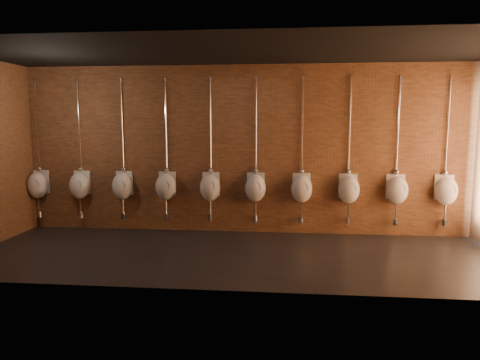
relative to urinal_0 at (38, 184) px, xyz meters
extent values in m
plane|color=black|center=(4.09, -1.36, -0.90)|extent=(8.50, 8.50, 0.00)
cube|color=black|center=(4.09, -1.36, 2.30)|extent=(8.50, 3.00, 0.04)
cube|color=brown|center=(4.09, 0.14, 0.70)|extent=(8.50, 0.04, 3.20)
cube|color=brown|center=(4.09, -2.86, 0.70)|extent=(8.50, 0.04, 3.20)
ellipsoid|color=white|center=(0.00, -0.01, -0.02)|extent=(0.43, 0.38, 0.52)
cube|color=white|center=(0.00, 0.12, 0.04)|extent=(0.34, 0.07, 0.47)
cylinder|color=#A4A4A4|center=(0.00, -0.14, 0.02)|extent=(0.23, 0.04, 0.23)
cylinder|color=silver|center=(0.00, 0.10, 1.15)|extent=(0.03, 0.03, 1.80)
sphere|color=silver|center=(0.00, 0.09, 0.31)|extent=(0.09, 0.09, 0.09)
cylinder|color=silver|center=(0.00, 0.10, 2.05)|extent=(0.06, 0.06, 0.01)
cylinder|color=silver|center=(0.00, -0.01, -0.38)|extent=(0.04, 0.04, 0.32)
cylinder|color=silver|center=(0.00, -0.01, -0.60)|extent=(0.09, 0.09, 0.13)
cylinder|color=silver|center=(0.00, 0.07, -0.60)|extent=(0.04, 0.17, 0.04)
ellipsoid|color=white|center=(0.87, -0.01, -0.02)|extent=(0.43, 0.38, 0.52)
cube|color=white|center=(0.87, 0.12, 0.04)|extent=(0.34, 0.07, 0.47)
cylinder|color=#A4A4A4|center=(0.87, -0.14, 0.02)|extent=(0.23, 0.04, 0.23)
cylinder|color=silver|center=(0.87, 0.10, 1.15)|extent=(0.03, 0.03, 1.80)
sphere|color=silver|center=(0.87, 0.09, 0.31)|extent=(0.09, 0.09, 0.09)
cylinder|color=silver|center=(0.87, 0.10, 2.05)|extent=(0.06, 0.06, 0.01)
cylinder|color=silver|center=(0.87, -0.01, -0.38)|extent=(0.04, 0.04, 0.32)
cylinder|color=silver|center=(0.87, -0.01, -0.60)|extent=(0.09, 0.09, 0.13)
cylinder|color=silver|center=(0.87, 0.07, -0.60)|extent=(0.04, 0.17, 0.04)
ellipsoid|color=white|center=(1.74, -0.01, -0.02)|extent=(0.43, 0.38, 0.52)
cube|color=white|center=(1.74, 0.12, 0.04)|extent=(0.34, 0.07, 0.47)
cylinder|color=#A4A4A4|center=(1.74, -0.14, 0.02)|extent=(0.23, 0.04, 0.23)
cylinder|color=silver|center=(1.74, 0.10, 1.15)|extent=(0.03, 0.03, 1.80)
sphere|color=silver|center=(1.74, 0.09, 0.31)|extent=(0.09, 0.09, 0.09)
cylinder|color=silver|center=(1.74, 0.10, 2.05)|extent=(0.06, 0.06, 0.01)
cylinder|color=silver|center=(1.74, -0.01, -0.38)|extent=(0.04, 0.04, 0.32)
cylinder|color=silver|center=(1.74, -0.01, -0.60)|extent=(0.09, 0.09, 0.13)
cylinder|color=silver|center=(1.74, 0.07, -0.60)|extent=(0.04, 0.17, 0.04)
ellipsoid|color=white|center=(2.61, -0.01, -0.02)|extent=(0.43, 0.38, 0.52)
cube|color=white|center=(2.61, 0.12, 0.04)|extent=(0.34, 0.07, 0.47)
cylinder|color=#A4A4A4|center=(2.61, -0.14, 0.02)|extent=(0.23, 0.04, 0.23)
cylinder|color=silver|center=(2.61, 0.10, 1.15)|extent=(0.03, 0.03, 1.80)
sphere|color=silver|center=(2.61, 0.09, 0.31)|extent=(0.09, 0.09, 0.09)
cylinder|color=silver|center=(2.61, 0.10, 2.05)|extent=(0.06, 0.06, 0.01)
cylinder|color=silver|center=(2.61, -0.01, -0.38)|extent=(0.04, 0.04, 0.32)
cylinder|color=silver|center=(2.61, -0.01, -0.60)|extent=(0.09, 0.09, 0.13)
cylinder|color=silver|center=(2.61, 0.07, -0.60)|extent=(0.04, 0.17, 0.04)
ellipsoid|color=white|center=(3.48, -0.01, -0.02)|extent=(0.43, 0.38, 0.52)
cube|color=white|center=(3.48, 0.12, 0.04)|extent=(0.34, 0.07, 0.47)
cylinder|color=#A4A4A4|center=(3.48, -0.14, 0.02)|extent=(0.23, 0.04, 0.23)
cylinder|color=silver|center=(3.48, 0.10, 1.15)|extent=(0.03, 0.03, 1.80)
sphere|color=silver|center=(3.48, 0.09, 0.31)|extent=(0.09, 0.09, 0.09)
cylinder|color=silver|center=(3.48, 0.10, 2.05)|extent=(0.06, 0.06, 0.01)
cylinder|color=silver|center=(3.48, -0.01, -0.38)|extent=(0.04, 0.04, 0.32)
cylinder|color=silver|center=(3.48, -0.01, -0.60)|extent=(0.09, 0.09, 0.13)
cylinder|color=silver|center=(3.48, 0.07, -0.60)|extent=(0.04, 0.17, 0.04)
ellipsoid|color=white|center=(4.35, -0.01, -0.02)|extent=(0.43, 0.38, 0.52)
cube|color=white|center=(4.35, 0.12, 0.04)|extent=(0.34, 0.07, 0.47)
cylinder|color=#A4A4A4|center=(4.35, -0.14, 0.02)|extent=(0.23, 0.04, 0.23)
cylinder|color=silver|center=(4.35, 0.10, 1.15)|extent=(0.03, 0.03, 1.80)
sphere|color=silver|center=(4.35, 0.09, 0.31)|extent=(0.09, 0.09, 0.09)
cylinder|color=silver|center=(4.35, 0.10, 2.05)|extent=(0.06, 0.06, 0.01)
cylinder|color=silver|center=(4.35, -0.01, -0.38)|extent=(0.04, 0.04, 0.32)
cylinder|color=silver|center=(4.35, -0.01, -0.60)|extent=(0.09, 0.09, 0.13)
cylinder|color=silver|center=(4.35, 0.07, -0.60)|extent=(0.04, 0.17, 0.04)
ellipsoid|color=white|center=(5.22, -0.01, -0.02)|extent=(0.43, 0.38, 0.52)
cube|color=white|center=(5.22, 0.12, 0.04)|extent=(0.34, 0.07, 0.47)
cylinder|color=#A4A4A4|center=(5.22, -0.14, 0.02)|extent=(0.23, 0.04, 0.23)
cylinder|color=silver|center=(5.22, 0.10, 1.15)|extent=(0.03, 0.03, 1.80)
sphere|color=silver|center=(5.22, 0.09, 0.31)|extent=(0.09, 0.09, 0.09)
cylinder|color=silver|center=(5.22, 0.10, 2.05)|extent=(0.06, 0.06, 0.01)
cylinder|color=silver|center=(5.22, -0.01, -0.38)|extent=(0.04, 0.04, 0.32)
cylinder|color=silver|center=(5.22, -0.01, -0.60)|extent=(0.09, 0.09, 0.13)
cylinder|color=silver|center=(5.22, 0.07, -0.60)|extent=(0.04, 0.17, 0.04)
ellipsoid|color=white|center=(6.08, -0.01, -0.02)|extent=(0.43, 0.38, 0.52)
cube|color=white|center=(6.08, 0.12, 0.04)|extent=(0.34, 0.07, 0.47)
cylinder|color=#A4A4A4|center=(6.08, -0.14, 0.02)|extent=(0.23, 0.04, 0.23)
cylinder|color=silver|center=(6.08, 0.10, 1.15)|extent=(0.03, 0.03, 1.80)
sphere|color=silver|center=(6.08, 0.09, 0.31)|extent=(0.09, 0.09, 0.09)
cylinder|color=silver|center=(6.08, 0.10, 2.05)|extent=(0.06, 0.06, 0.01)
cylinder|color=silver|center=(6.08, -0.01, -0.38)|extent=(0.04, 0.04, 0.32)
cylinder|color=silver|center=(6.08, -0.01, -0.60)|extent=(0.09, 0.09, 0.13)
cylinder|color=silver|center=(6.08, 0.07, -0.60)|extent=(0.04, 0.17, 0.04)
ellipsoid|color=white|center=(6.95, -0.01, -0.02)|extent=(0.43, 0.38, 0.52)
cube|color=white|center=(6.95, 0.12, 0.04)|extent=(0.34, 0.07, 0.47)
cylinder|color=#A4A4A4|center=(6.95, -0.14, 0.02)|extent=(0.23, 0.04, 0.23)
cylinder|color=silver|center=(6.95, 0.10, 1.15)|extent=(0.03, 0.03, 1.80)
sphere|color=silver|center=(6.95, 0.09, 0.31)|extent=(0.09, 0.09, 0.09)
cylinder|color=silver|center=(6.95, 0.10, 2.05)|extent=(0.06, 0.06, 0.01)
cylinder|color=silver|center=(6.95, -0.01, -0.38)|extent=(0.04, 0.04, 0.32)
cylinder|color=silver|center=(6.95, -0.01, -0.60)|extent=(0.09, 0.09, 0.13)
cylinder|color=silver|center=(6.95, 0.07, -0.60)|extent=(0.04, 0.17, 0.04)
ellipsoid|color=white|center=(7.82, -0.01, -0.02)|extent=(0.43, 0.38, 0.52)
cube|color=white|center=(7.82, 0.12, 0.04)|extent=(0.34, 0.07, 0.47)
cylinder|color=#A4A4A4|center=(7.82, -0.14, 0.02)|extent=(0.23, 0.04, 0.23)
cylinder|color=silver|center=(7.82, 0.10, 1.15)|extent=(0.03, 0.03, 1.80)
sphere|color=silver|center=(7.82, 0.09, 0.31)|extent=(0.09, 0.09, 0.09)
cylinder|color=silver|center=(7.82, 0.10, 2.05)|extent=(0.06, 0.06, 0.01)
cylinder|color=silver|center=(7.82, -0.01, -0.38)|extent=(0.04, 0.04, 0.32)
cylinder|color=silver|center=(7.82, -0.01, -0.60)|extent=(0.09, 0.09, 0.13)
cylinder|color=silver|center=(7.82, 0.07, -0.60)|extent=(0.04, 0.17, 0.04)
camera|label=1|loc=(4.82, -8.01, 1.21)|focal=32.00mm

